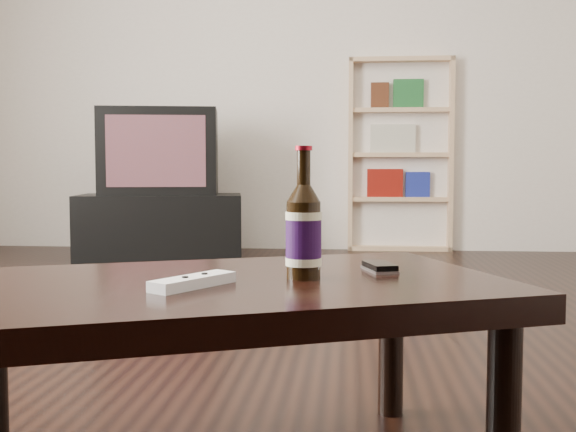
# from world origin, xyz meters

# --- Properties ---
(floor) EXTENTS (5.00, 6.00, 0.01)m
(floor) POSITION_xyz_m (0.00, 0.00, -0.01)
(floor) COLOR black
(floor) RESTS_ON ground
(wall_back) EXTENTS (5.00, 0.02, 2.70)m
(wall_back) POSITION_xyz_m (0.00, 3.01, 1.35)
(wall_back) COLOR silver
(wall_back) RESTS_ON ground
(tv_stand) EXTENTS (1.14, 0.71, 0.43)m
(tv_stand) POSITION_xyz_m (-0.89, 2.40, 0.21)
(tv_stand) COLOR black
(tv_stand) RESTS_ON floor
(tv) EXTENTS (0.82, 0.59, 0.57)m
(tv) POSITION_xyz_m (-0.89, 2.40, 0.71)
(tv) COLOR black
(tv) RESTS_ON tv_stand
(bookshelf) EXTENTS (0.76, 0.35, 1.40)m
(bookshelf) POSITION_xyz_m (0.72, 3.11, 0.73)
(bookshelf) COLOR tan
(bookshelf) RESTS_ON floor
(coffee_table) EXTENTS (1.18, 0.94, 0.39)m
(coffee_table) POSITION_xyz_m (0.13, -0.75, 0.34)
(coffee_table) COLOR black
(coffee_table) RESTS_ON floor
(beer_bottle) EXTENTS (0.08, 0.08, 0.25)m
(beer_bottle) POSITION_xyz_m (0.27, -0.72, 0.48)
(beer_bottle) COLOR black
(beer_bottle) RESTS_ON coffee_table
(phone) EXTENTS (0.08, 0.11, 0.02)m
(phone) POSITION_xyz_m (0.42, -0.61, 0.40)
(phone) COLOR #A9A9AB
(phone) RESTS_ON coffee_table
(remote) EXTENTS (0.13, 0.17, 0.02)m
(remote) POSITION_xyz_m (0.09, -0.84, 0.40)
(remote) COLOR white
(remote) RESTS_ON coffee_table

